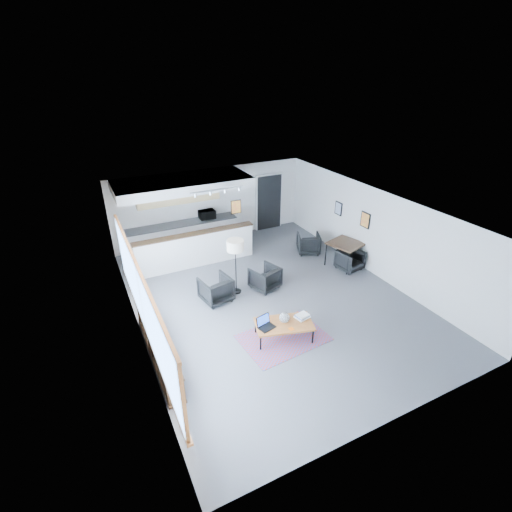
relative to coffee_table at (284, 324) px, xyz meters
name	(u,v)px	position (x,y,z in m)	size (l,w,h in m)	color
room	(271,256)	(0.53, 1.64, 0.90)	(7.02, 9.02, 2.62)	#4D4D50
window	(142,302)	(-2.94, 0.74, 1.06)	(0.10, 5.95, 1.66)	#8CBFFF
console	(159,347)	(-2.77, 0.59, -0.07)	(0.35, 3.00, 0.80)	#342112
kitchenette	(185,215)	(-0.67, 5.35, 0.98)	(4.20, 1.96, 2.60)	white
doorway	(269,202)	(2.83, 6.06, 0.68)	(1.10, 0.12, 2.15)	black
track_light	(217,191)	(-0.06, 3.84, 2.13)	(1.60, 0.07, 0.15)	silver
wall_art_lower	(365,220)	(4.00, 2.04, 1.15)	(0.03, 0.38, 0.48)	black
wall_art_upper	(338,208)	(4.00, 3.34, 1.10)	(0.03, 0.34, 0.44)	black
kilim_rug	(283,338)	(0.00, 0.00, -0.39)	(2.07, 1.50, 0.01)	#61354C
coffee_table	(284,324)	(0.00, 0.00, 0.00)	(1.46, 1.04, 0.43)	brown
laptop	(265,323)	(-0.45, 0.10, 0.11)	(0.43, 0.38, 0.26)	black
ceramic_pot	(284,318)	(0.03, 0.04, 0.15)	(0.24, 0.24, 0.24)	gray
book_stack	(302,316)	(0.49, -0.01, 0.08)	(0.37, 0.32, 0.10)	silver
coaster	(291,329)	(0.04, -0.26, 0.04)	(0.11, 0.11, 0.01)	#E5590C
armchair_left	(216,288)	(-0.85, 2.18, -0.01)	(0.76, 0.71, 0.78)	black
armchair_right	(265,277)	(0.63, 2.16, -0.03)	(0.72, 0.67, 0.74)	black
floor_lamp	(235,247)	(-0.18, 2.34, 1.00)	(0.51, 0.51, 1.61)	black
dining_table	(346,245)	(3.53, 2.25, 0.32)	(1.18, 1.18, 0.79)	#342112
dining_chair_near	(350,261)	(3.53, 1.96, -0.09)	(0.59, 0.55, 0.61)	black
dining_chair_far	(308,244)	(3.02, 3.54, -0.08)	(0.61, 0.57, 0.63)	black
microwave	(207,214)	(0.23, 5.79, 0.72)	(0.55, 0.30, 0.37)	black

